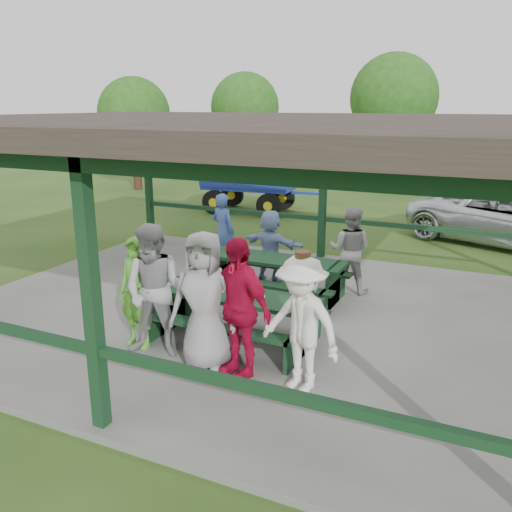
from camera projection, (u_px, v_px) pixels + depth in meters
The scene contains 19 objects.
ground at pixel (250, 316), 9.37m from camera, with size 90.00×90.00×0.00m, color #284B17.
concrete_slab at pixel (250, 313), 9.36m from camera, with size 10.00×8.00×0.10m, color #61615C.
pavilion_structure at pixel (250, 128), 8.51m from camera, with size 10.60×8.60×3.24m.
picnic_table_near at pixel (234, 311), 8.04m from camera, with size 2.58×1.39×0.75m.
picnic_table_far at pixel (274, 272), 9.87m from camera, with size 2.60×1.39×0.75m.
table_setting at pixel (227, 289), 8.04m from camera, with size 2.40×0.45×0.10m.
contestant_green at pixel (136, 293), 7.77m from camera, with size 0.60×0.39×1.64m, color #51A32C.
contestant_grey_left at pixel (156, 291), 7.47m from camera, with size 0.92×0.72×1.89m, color #97989A.
contestant_grey_mid at pixel (204, 301), 7.10m from camera, with size 0.92×0.60×1.88m, color gray.
contestant_red at pixel (238, 308), 6.90m from camera, with size 1.09×0.45×1.86m, color #B20B31.
contestant_white_fedora at pixel (301, 324), 6.56m from camera, with size 1.25×0.93×1.78m.
spectator_lblue at pixel (270, 246), 10.72m from camera, with size 1.35×0.43×1.46m, color #7E97C3.
spectator_blue at pixel (223, 231), 11.62m from camera, with size 0.59×0.39×1.62m, color #385393.
spectator_grey at pixel (350, 250), 10.10m from camera, with size 0.79×0.62×1.62m, color gray.
pickup_truck at pixel (510, 218), 13.94m from camera, with size 2.33×5.05×1.40m, color silver.
farm_trailer at pixel (250, 191), 18.23m from camera, with size 4.10×2.02×1.43m.
tree_far_left at pixel (245, 108), 25.32m from camera, with size 3.19×3.19×4.99m.
tree_left at pixel (394, 98), 22.15m from camera, with size 3.57×3.57×5.58m.
tree_edge_left at pixel (134, 114), 22.43m from camera, with size 2.97×2.97×4.65m.
Camera 1 is at (3.80, -7.87, 3.54)m, focal length 38.00 mm.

